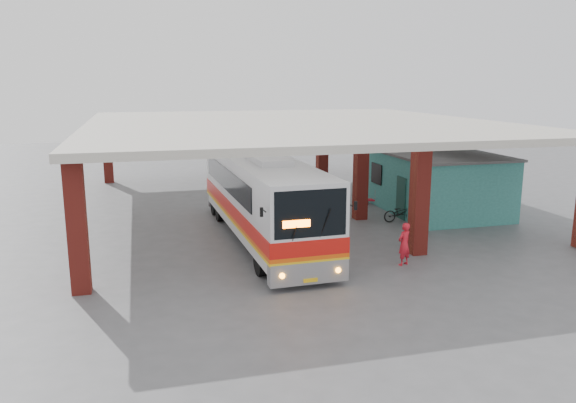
# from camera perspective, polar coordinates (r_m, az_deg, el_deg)

# --- Properties ---
(ground) EXTENTS (90.00, 90.00, 0.00)m
(ground) POSITION_cam_1_polar(r_m,az_deg,el_deg) (24.49, 3.41, -3.81)
(ground) COLOR #515154
(ground) RESTS_ON ground
(brick_columns) EXTENTS (20.10, 21.60, 4.35)m
(brick_columns) POSITION_cam_1_polar(r_m,az_deg,el_deg) (29.11, 3.03, 3.13)
(brick_columns) COLOR maroon
(brick_columns) RESTS_ON ground
(canopy_roof) EXTENTS (21.00, 23.00, 0.30)m
(canopy_roof) POSITION_cam_1_polar(r_m,az_deg,el_deg) (30.00, 0.49, 7.88)
(canopy_roof) COLOR beige
(canopy_roof) RESTS_ON brick_columns
(shop_building) EXTENTS (5.20, 8.20, 3.11)m
(shop_building) POSITION_cam_1_polar(r_m,az_deg,el_deg) (30.73, 14.43, 2.08)
(shop_building) COLOR #2D7169
(shop_building) RESTS_ON ground
(coach_bus) EXTENTS (3.12, 13.03, 3.77)m
(coach_bus) POSITION_cam_1_polar(r_m,az_deg,el_deg) (23.95, -2.69, 0.45)
(coach_bus) COLOR silver
(coach_bus) RESTS_ON ground
(motorcycle) EXTENTS (1.78, 0.71, 0.92)m
(motorcycle) POSITION_cam_1_polar(r_m,az_deg,el_deg) (27.83, 11.41, -1.11)
(motorcycle) COLOR black
(motorcycle) RESTS_ON ground
(pedestrian) EXTENTS (0.70, 0.60, 1.62)m
(pedestrian) POSITION_cam_1_polar(r_m,az_deg,el_deg) (21.26, 11.71, -4.26)
(pedestrian) COLOR red
(pedestrian) RESTS_ON ground
(red_chair) EXTENTS (0.58, 0.58, 0.88)m
(red_chair) POSITION_cam_1_polar(r_m,az_deg,el_deg) (31.54, 8.65, 0.44)
(red_chair) COLOR red
(red_chair) RESTS_ON ground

